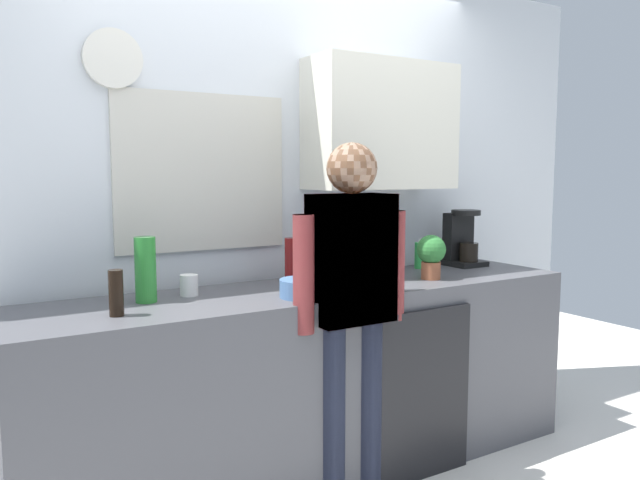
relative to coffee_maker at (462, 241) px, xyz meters
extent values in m
cube|color=#4C4C51|center=(-1.11, -0.16, -0.61)|extent=(2.77, 0.64, 0.92)
cube|color=black|center=(-0.71, -0.50, -0.65)|extent=(0.56, 0.02, 0.83)
cube|color=silver|center=(-1.11, 0.27, 0.23)|extent=(4.37, 0.10, 2.60)
cube|color=beige|center=(-1.53, 0.21, 0.40)|extent=(0.86, 0.02, 0.76)
cube|color=#8CA5C6|center=(-1.53, 0.21, 0.40)|extent=(0.80, 0.02, 0.70)
cube|color=silver|center=(-0.56, 0.06, 0.65)|extent=(0.84, 0.32, 0.68)
cylinder|color=silver|center=(-1.94, 0.20, 0.90)|extent=(0.26, 0.03, 0.26)
cube|color=black|center=(0.00, -0.03, -0.13)|extent=(0.20, 0.20, 0.03)
cube|color=black|center=(0.00, 0.03, 0.02)|extent=(0.18, 0.08, 0.28)
cylinder|color=black|center=(0.00, -0.06, -0.06)|extent=(0.11, 0.11, 0.11)
cylinder|color=black|center=(0.00, -0.03, 0.17)|extent=(0.17, 0.17, 0.03)
cylinder|color=#2D8C33|center=(-1.90, -0.07, -0.01)|extent=(0.09, 0.09, 0.28)
cylinder|color=black|center=(-2.06, -0.27, -0.06)|extent=(0.06, 0.06, 0.18)
cylinder|color=brown|center=(-0.73, -0.09, -0.03)|extent=(0.06, 0.06, 0.23)
cylinder|color=maroon|center=(-1.12, 0.06, -0.04)|extent=(0.06, 0.06, 0.22)
cylinder|color=#3351B2|center=(-0.61, -0.02, -0.10)|extent=(0.08, 0.08, 0.10)
cylinder|color=white|center=(-1.69, -0.04, -0.10)|extent=(0.08, 0.08, 0.10)
cylinder|color=#4C72A5|center=(-1.27, -0.33, -0.11)|extent=(0.22, 0.22, 0.08)
cylinder|color=#9E5638|center=(-0.48, -0.27, -0.10)|extent=(0.10, 0.10, 0.09)
sphere|color=#2D7233|center=(-0.48, -0.27, 0.01)|extent=(0.15, 0.15, 0.15)
cylinder|color=green|center=(-0.30, 0.03, -0.07)|extent=(0.06, 0.06, 0.15)
cone|color=white|center=(-0.30, 0.03, 0.02)|extent=(0.02, 0.02, 0.03)
cylinder|color=#3F4766|center=(-1.21, -0.46, -0.66)|extent=(0.12, 0.12, 0.82)
cylinder|color=#3F4766|center=(-1.01, -0.46, -0.66)|extent=(0.12, 0.12, 0.82)
cube|color=silver|center=(-1.11, -0.46, 0.03)|extent=(0.36, 0.20, 0.56)
sphere|color=#A57A59|center=(-1.11, -0.46, 0.42)|extent=(0.22, 0.22, 0.22)
cylinder|color=silver|center=(-1.35, -0.46, -0.02)|extent=(0.09, 0.09, 0.50)
cylinder|color=silver|center=(-0.87, -0.46, -0.02)|extent=(0.09, 0.09, 0.50)
cylinder|color=#3F4766|center=(-1.21, -0.46, -0.66)|extent=(0.12, 0.12, 0.82)
cylinder|color=#3F4766|center=(-1.01, -0.46, -0.66)|extent=(0.12, 0.12, 0.82)
cube|color=#D85959|center=(-1.11, -0.46, 0.03)|extent=(0.36, 0.20, 0.56)
sphere|color=beige|center=(-1.11, -0.46, 0.42)|extent=(0.22, 0.22, 0.22)
cylinder|color=#D85959|center=(-1.35, -0.46, -0.02)|extent=(0.09, 0.09, 0.50)
cylinder|color=#D85959|center=(-0.87, -0.46, -0.02)|extent=(0.09, 0.09, 0.50)
camera|label=1|loc=(-2.60, -2.67, 0.41)|focal=34.63mm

